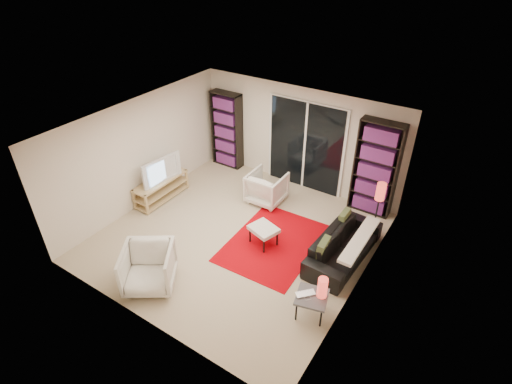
# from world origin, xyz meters

# --- Properties ---
(floor) EXTENTS (5.00, 5.00, 0.00)m
(floor) POSITION_xyz_m (0.00, 0.00, 0.00)
(floor) COLOR #B9AB8B
(floor) RESTS_ON ground
(wall_back) EXTENTS (5.00, 0.02, 2.40)m
(wall_back) POSITION_xyz_m (0.00, 2.50, 1.20)
(wall_back) COLOR silver
(wall_back) RESTS_ON ground
(wall_front) EXTENTS (5.00, 0.02, 2.40)m
(wall_front) POSITION_xyz_m (0.00, -2.50, 1.20)
(wall_front) COLOR silver
(wall_front) RESTS_ON ground
(wall_left) EXTENTS (0.02, 5.00, 2.40)m
(wall_left) POSITION_xyz_m (-2.50, 0.00, 1.20)
(wall_left) COLOR silver
(wall_left) RESTS_ON ground
(wall_right) EXTENTS (0.02, 5.00, 2.40)m
(wall_right) POSITION_xyz_m (2.50, 0.00, 1.20)
(wall_right) COLOR silver
(wall_right) RESTS_ON ground
(ceiling) EXTENTS (5.00, 5.00, 0.02)m
(ceiling) POSITION_xyz_m (0.00, 0.00, 2.40)
(ceiling) COLOR white
(ceiling) RESTS_ON wall_back
(sliding_door) EXTENTS (1.92, 0.08, 2.16)m
(sliding_door) POSITION_xyz_m (0.20, 2.46, 1.05)
(sliding_door) COLOR white
(sliding_door) RESTS_ON ground
(bookshelf_left) EXTENTS (0.80, 0.30, 1.95)m
(bookshelf_left) POSITION_xyz_m (-1.95, 2.33, 0.98)
(bookshelf_left) COLOR black
(bookshelf_left) RESTS_ON ground
(bookshelf_right) EXTENTS (0.90, 0.30, 2.10)m
(bookshelf_right) POSITION_xyz_m (1.90, 2.33, 1.05)
(bookshelf_right) COLOR black
(bookshelf_right) RESTS_ON ground
(tv_stand) EXTENTS (0.44, 1.37, 0.50)m
(tv_stand) POSITION_xyz_m (-2.26, 0.19, 0.26)
(tv_stand) COLOR tan
(tv_stand) RESTS_ON floor
(tv) EXTENTS (0.26, 1.02, 0.58)m
(tv) POSITION_xyz_m (-2.24, 0.19, 0.79)
(tv) COLOR black
(tv) RESTS_ON tv_stand
(rug) EXTENTS (1.69, 2.23, 0.01)m
(rug) POSITION_xyz_m (0.72, 0.22, 0.01)
(rug) COLOR #B10009
(rug) RESTS_ON floor
(sofa) EXTENTS (0.85, 1.97, 0.56)m
(sofa) POSITION_xyz_m (2.03, 0.57, 0.28)
(sofa) COLOR black
(sofa) RESTS_ON floor
(armchair_back) EXTENTS (0.78, 0.80, 0.72)m
(armchair_back) POSITION_xyz_m (-0.18, 1.41, 0.36)
(armchair_back) COLOR silver
(armchair_back) RESTS_ON floor
(armchair_front) EXTENTS (1.17, 1.17, 0.78)m
(armchair_front) POSITION_xyz_m (-0.51, -1.89, 0.39)
(armchair_front) COLOR silver
(armchair_front) RESTS_ON floor
(ottoman) EXTENTS (0.63, 0.56, 0.40)m
(ottoman) POSITION_xyz_m (0.56, 0.10, 0.34)
(ottoman) COLOR silver
(ottoman) RESTS_ON floor
(side_table) EXTENTS (0.59, 0.59, 0.40)m
(side_table) POSITION_xyz_m (2.11, -0.95, 0.36)
(side_table) COLOR #4D4D52
(side_table) RESTS_ON floor
(laptop) EXTENTS (0.36, 0.36, 0.02)m
(laptop) POSITION_xyz_m (2.04, -1.01, 0.41)
(laptop) COLOR silver
(laptop) RESTS_ON side_table
(table_lamp) EXTENTS (0.16, 0.16, 0.36)m
(table_lamp) POSITION_xyz_m (2.23, -0.86, 0.58)
(table_lamp) COLOR red
(table_lamp) RESTS_ON side_table
(floor_lamp) EXTENTS (0.19, 0.19, 1.29)m
(floor_lamp) POSITION_xyz_m (2.29, 1.43, 0.97)
(floor_lamp) COLOR black
(floor_lamp) RESTS_ON floor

